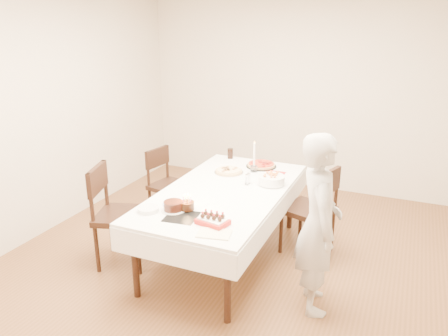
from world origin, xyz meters
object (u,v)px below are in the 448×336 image
at_px(pasta_bowl, 271,180).
at_px(chair_left_savory, 171,186).
at_px(chair_right_savory, 308,210).
at_px(dining_table, 224,224).
at_px(person, 318,224).
at_px(pizza_pepperoni, 261,165).
at_px(layer_cake, 173,206).
at_px(chair_left_dessert, 122,216).
at_px(birthday_cake, 187,202).
at_px(taper_candle, 254,156).
at_px(strawberry_box, 213,221).
at_px(pizza_white, 229,171).
at_px(cola_glass, 230,153).

bearing_deg(pasta_bowl, chair_left_savory, 171.33).
bearing_deg(chair_right_savory, dining_table, -131.96).
height_order(chair_left_savory, person, person).
xyz_separation_m(pizza_pepperoni, layer_cake, (-0.32, -1.47, 0.02)).
bearing_deg(dining_table, chair_right_savory, 30.86).
xyz_separation_m(dining_table, chair_left_savory, (-0.94, 0.54, 0.08)).
height_order(chair_left_dessert, birthday_cake, chair_left_dessert).
xyz_separation_m(pizza_pepperoni, taper_candle, (-0.02, -0.19, 0.15)).
height_order(birthday_cake, strawberry_box, birthday_cake).
bearing_deg(pizza_pepperoni, birthday_cake, -98.36).
relative_size(dining_table, layer_cake, 9.85).
distance_m(chair_right_savory, pizza_pepperoni, 0.81).
bearing_deg(person, birthday_cake, 76.07).
distance_m(taper_candle, birthday_cake, 1.24).
xyz_separation_m(pasta_bowl, birthday_cake, (-0.49, -0.91, 0.03)).
bearing_deg(birthday_cake, pasta_bowl, 61.88).
xyz_separation_m(dining_table, strawberry_box, (0.22, -0.73, 0.41)).
xyz_separation_m(dining_table, taper_candle, (0.08, 0.65, 0.55)).
bearing_deg(birthday_cake, pizza_pepperoni, 81.64).
relative_size(birthday_cake, strawberry_box, 0.53).
xyz_separation_m(pizza_white, layer_cake, (-0.06, -1.12, 0.02)).
relative_size(chair_left_dessert, pasta_bowl, 3.82).
xyz_separation_m(chair_left_dessert, pizza_white, (0.73, 0.98, 0.26)).
distance_m(chair_right_savory, birthday_cake, 1.38).
xyz_separation_m(pasta_bowl, cola_glass, (-0.73, 0.65, 0.01)).
relative_size(person, cola_glass, 12.45).
distance_m(taper_candle, strawberry_box, 1.39).
relative_size(chair_right_savory, taper_candle, 2.75).
relative_size(dining_table, strawberry_box, 8.29).
xyz_separation_m(taper_candle, birthday_cake, (-0.19, -1.22, -0.10)).
height_order(pizza_white, birthday_cake, birthday_cake).
bearing_deg(strawberry_box, chair_left_dessert, 167.68).
height_order(cola_glass, birthday_cake, birthday_cake).
height_order(chair_right_savory, layer_cake, chair_right_savory).
height_order(chair_left_savory, pizza_white, chair_left_savory).
relative_size(dining_table, chair_right_savory, 2.20).
xyz_separation_m(dining_table, chair_left_dessert, (-0.89, -0.49, 0.14)).
distance_m(birthday_cake, strawberry_box, 0.36).
bearing_deg(pasta_bowl, layer_cake, -121.64).
xyz_separation_m(pasta_bowl, strawberry_box, (-0.17, -1.07, -0.02)).
relative_size(chair_left_dessert, cola_glass, 8.33).
bearing_deg(chair_left_dessert, pizza_pepperoni, -144.92).
bearing_deg(birthday_cake, cola_glass, 98.80).
height_order(taper_candle, strawberry_box, taper_candle).
xyz_separation_m(dining_table, pizza_pepperoni, (0.10, 0.84, 0.40)).
bearing_deg(pasta_bowl, taper_candle, 134.55).
xyz_separation_m(dining_table, cola_glass, (-0.35, 0.99, 0.44)).
bearing_deg(chair_left_savory, pizza_pepperoni, -153.90).
bearing_deg(birthday_cake, chair_left_savory, 126.77).
bearing_deg(birthday_cake, person, 7.39).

